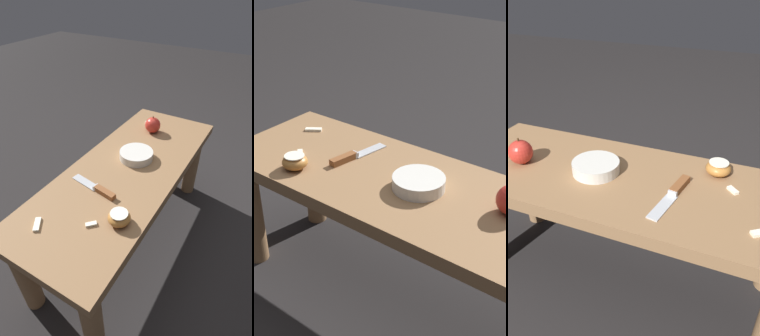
% 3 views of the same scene
% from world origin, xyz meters
% --- Properties ---
extents(ground_plane, '(8.00, 8.00, 0.00)m').
position_xyz_m(ground_plane, '(0.00, 0.00, 0.00)').
color(ground_plane, black).
extents(wooden_bench, '(1.09, 0.42, 0.43)m').
position_xyz_m(wooden_bench, '(0.00, 0.00, 0.34)').
color(wooden_bench, olive).
rests_on(wooden_bench, ground_plane).
extents(knife, '(0.06, 0.21, 0.02)m').
position_xyz_m(knife, '(-0.18, 0.02, 0.43)').
color(knife, '#B7BABF').
rests_on(knife, wooden_bench).
extents(apple_cut, '(0.08, 0.08, 0.04)m').
position_xyz_m(apple_cut, '(-0.27, -0.13, 0.45)').
color(apple_cut, '#B27233').
rests_on(apple_cut, wooden_bench).
extents(apple_slice_near_knife, '(0.04, 0.04, 0.01)m').
position_xyz_m(apple_slice_near_knife, '(-0.32, -0.05, 0.43)').
color(apple_slice_near_knife, white).
rests_on(apple_slice_near_knife, wooden_bench).
extents(apple_slice_near_bowl, '(0.06, 0.05, 0.01)m').
position_xyz_m(apple_slice_near_bowl, '(-0.41, 0.10, 0.43)').
color(apple_slice_near_bowl, white).
rests_on(apple_slice_near_bowl, wooden_bench).
extents(bowl, '(0.14, 0.14, 0.04)m').
position_xyz_m(bowl, '(0.08, 0.00, 0.44)').
color(bowl, silver).
rests_on(bowl, wooden_bench).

